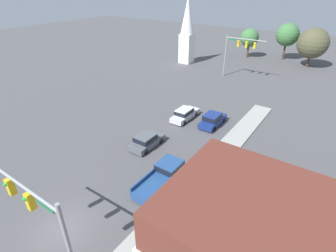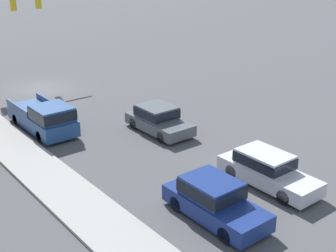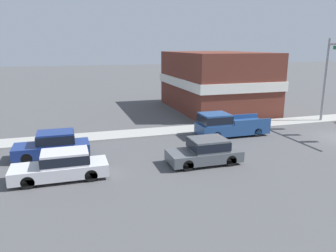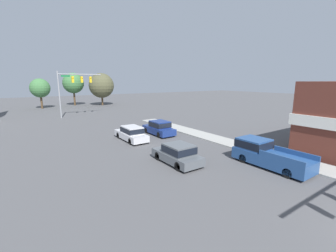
{
  "view_description": "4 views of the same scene",
  "coord_description": "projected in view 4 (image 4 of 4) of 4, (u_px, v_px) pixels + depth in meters",
  "views": [
    {
      "loc": [
        14.0,
        -6.46,
        16.07
      ],
      "look_at": [
        -0.08,
        13.9,
        2.4
      ],
      "focal_mm": 28.0,
      "sensor_mm": 36.0,
      "label": 1
    },
    {
      "loc": [
        13.32,
        32.35,
        10.28
      ],
      "look_at": [
        0.23,
        15.79,
        1.94
      ],
      "focal_mm": 50.0,
      "sensor_mm": 36.0,
      "label": 2
    },
    {
      "loc": [
        -18.78,
        19.79,
        6.82
      ],
      "look_at": [
        -1.25,
        14.39,
        2.29
      ],
      "focal_mm": 35.0,
      "sensor_mm": 36.0,
      "label": 3
    },
    {
      "loc": [
        -11.67,
        -0.72,
        6.19
      ],
      "look_at": [
        -1.36,
        14.25,
        2.51
      ],
      "focal_mm": 24.0,
      "sensor_mm": 36.0,
      "label": 4
    }
  ],
  "objects": [
    {
      "name": "car_second_ahead",
      "position": [
        131.0,
        133.0,
        23.53
      ],
      "size": [
        1.75,
        4.87,
        1.52
      ],
      "color": "black",
      "rests_on": "ground"
    },
    {
      "name": "car_lead",
      "position": [
        178.0,
        153.0,
        16.99
      ],
      "size": [
        1.94,
        4.29,
        1.51
      ],
      "color": "black",
      "rests_on": "ground"
    },
    {
      "name": "backdrop_tree_left_mid",
      "position": [
        73.0,
        83.0,
        55.98
      ],
      "size": [
        5.05,
        5.05,
        8.1
      ],
      "color": "#4C3823",
      "rests_on": "ground"
    },
    {
      "name": "backdrop_tree_center",
      "position": [
        101.0,
        86.0,
        56.47
      ],
      "size": [
        6.15,
        6.15,
        8.04
      ],
      "color": "#4C3823",
      "rests_on": "ground"
    },
    {
      "name": "backdrop_tree_left_far",
      "position": [
        40.0,
        88.0,
        49.67
      ],
      "size": [
        4.18,
        4.18,
        6.67
      ],
      "color": "#4C3823",
      "rests_on": "ground"
    },
    {
      "name": "pickup_truck_parked",
      "position": [
        265.0,
        153.0,
        16.64
      ],
      "size": [
        2.04,
        5.51,
        1.82
      ],
      "color": "black",
      "rests_on": "ground"
    },
    {
      "name": "car_oncoming",
      "position": [
        159.0,
        128.0,
        26.05
      ],
      "size": [
        1.87,
        4.52,
        1.63
      ],
      "rotation": [
        0.0,
        0.0,
        3.14
      ],
      "color": "black",
      "rests_on": "ground"
    },
    {
      "name": "far_signal_assembly",
      "position": [
        73.0,
        84.0,
        38.1
      ],
      "size": [
        7.22,
        0.49,
        7.73
      ],
      "color": "gray",
      "rests_on": "ground"
    }
  ]
}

